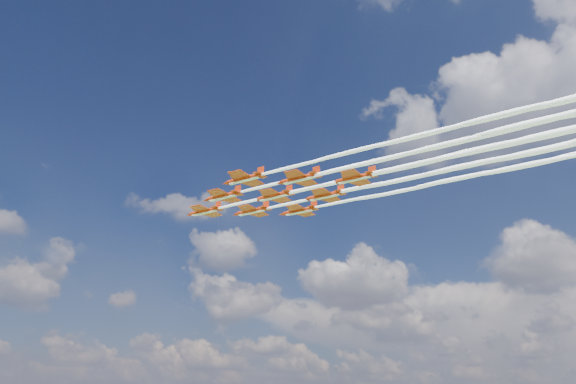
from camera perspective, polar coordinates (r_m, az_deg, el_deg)
name	(u,v)px	position (r m, az deg, el deg)	size (l,w,h in m)	color
jet_lead	(408,166)	(125.83, 12.10, 2.59)	(120.75, 18.63, 2.90)	#A42409
jet_row2_port	(449,143)	(117.60, 16.08, 4.78)	(120.75, 18.63, 2.90)	#A42409
jet_row2_starb	(466,166)	(128.93, 17.63, 2.55)	(120.75, 18.63, 2.90)	#A42409
jet_row3_port	(499,116)	(110.22, 20.66, 7.25)	(120.75, 18.63, 2.90)	#A42409
jet_row3_centre	(513,143)	(121.56, 21.87, 4.65)	(120.75, 18.63, 2.90)	#A42409
jet_row3_starb	(524,165)	(133.16, 22.86, 2.50)	(120.75, 18.63, 2.90)	#A42409
jet_row4_port	(569,115)	(115.13, 26.64, 6.97)	(120.75, 18.63, 2.90)	#A42409
jet_row4_starb	(576,142)	(126.67, 27.24, 4.49)	(120.75, 18.63, 2.90)	#A42409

